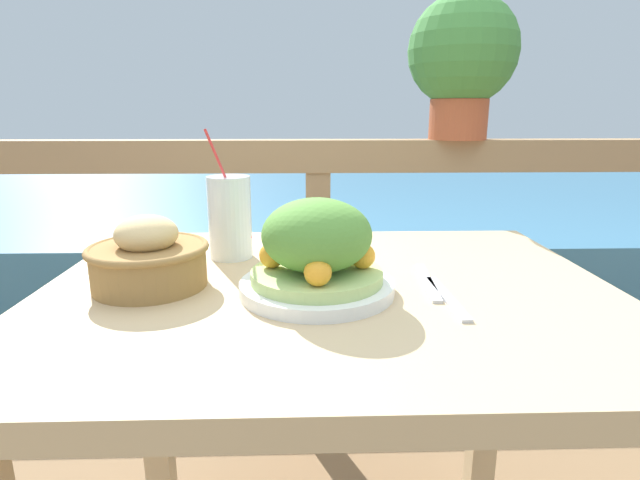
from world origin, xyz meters
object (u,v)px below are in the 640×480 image
at_px(salad_plate, 317,253).
at_px(drink_glass, 230,217).
at_px(bread_basket, 149,258).
at_px(potted_plant, 462,57).

relative_size(salad_plate, drink_glass, 0.98).
bearing_deg(bread_basket, drink_glass, 56.63).
height_order(salad_plate, bread_basket, salad_plate).
relative_size(drink_glass, potted_plant, 0.64).
relative_size(drink_glass, bread_basket, 1.28).
bearing_deg(salad_plate, bread_basket, 171.56).
bearing_deg(potted_plant, drink_glass, -139.53).
distance_m(drink_glass, potted_plant, 0.83).
bearing_deg(salad_plate, drink_glass, 128.51).
bearing_deg(potted_plant, bread_basket, -136.24).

